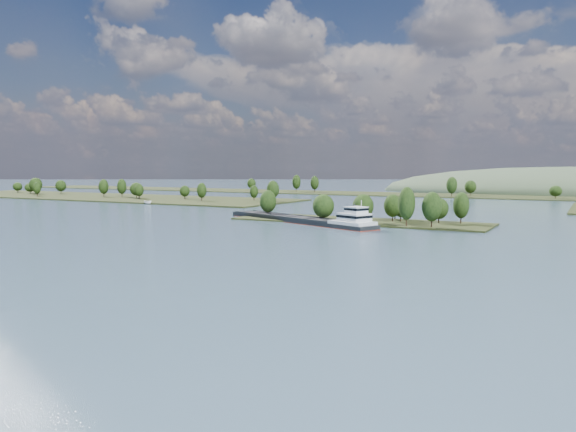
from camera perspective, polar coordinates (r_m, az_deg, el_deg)
The scene contains 7 objects.
ground at distance 167.02m, azimuth -0.46°, elevation -2.37°, with size 1800.00×1800.00×0.00m, color #385161.
tree_island at distance 217.29m, azimuth 8.36°, elevation 0.30°, with size 100.00×32.57×15.18m.
left_bank at distance 421.45m, azimuth -18.62°, elevation 1.94°, with size 300.00×80.00×14.24m.
back_shoreline at distance 430.85m, azimuth 19.11°, elevation 1.95°, with size 900.00×60.00×15.62m.
hill_west at distance 525.36m, azimuth 26.51°, elevation 2.12°, with size 320.00×160.00×44.00m, color #364730.
cargo_barge at distance 215.05m, azimuth 1.84°, elevation -0.37°, with size 76.61×39.87×10.73m.
motorboat at distance 334.68m, azimuth -14.06°, elevation 1.36°, with size 2.23×5.93×2.29m, color white.
Camera 1 is at (80.99, -24.51, 21.31)m, focal length 35.00 mm.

